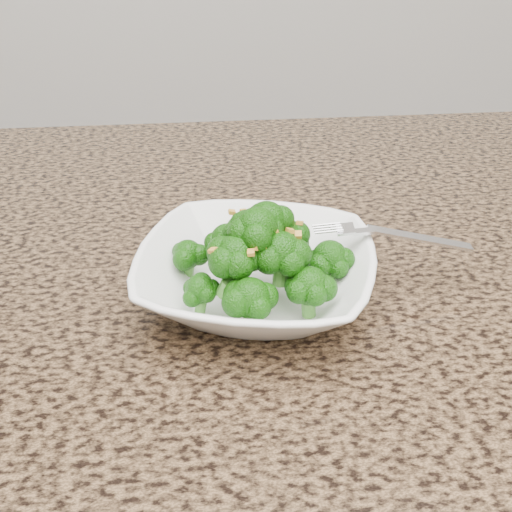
{
  "coord_description": "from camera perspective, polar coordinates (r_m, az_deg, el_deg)",
  "views": [
    {
      "loc": [
        0.0,
        -0.24,
        1.26
      ],
      "look_at": [
        0.06,
        0.28,
        0.95
      ],
      "focal_mm": 45.0,
      "sensor_mm": 36.0,
      "label": 1
    }
  ],
  "objects": [
    {
      "name": "bowl",
      "position": [
        0.62,
        -0.0,
        -1.76
      ],
      "size": [
        0.28,
        0.28,
        0.06
      ],
      "primitive_type": "imported",
      "rotation": [
        0.0,
        0.0,
        -0.26
      ],
      "color": "white",
      "rests_on": "granite_counter"
    },
    {
      "name": "granite_counter",
      "position": [
        0.66,
        -5.19,
        -4.36
      ],
      "size": [
        1.64,
        1.04,
        0.03
      ],
      "primitive_type": "cube",
      "color": "brown",
      "rests_on": "cabinet"
    },
    {
      "name": "fork",
      "position": [
        0.64,
        9.9,
        2.18
      ],
      "size": [
        0.18,
        0.04,
        0.01
      ],
      "primitive_type": null,
      "rotation": [
        0.0,
        0.0,
        -0.09
      ],
      "color": "silver",
      "rests_on": "bowl"
    },
    {
      "name": "garlic_topping",
      "position": [
        0.57,
        -0.0,
        6.35
      ],
      "size": [
        0.12,
        0.12,
        0.01
      ],
      "primitive_type": null,
      "color": "gold",
      "rests_on": "broccoli_pile"
    },
    {
      "name": "broccoli_pile",
      "position": [
        0.59,
        -0.0,
        3.2
      ],
      "size": [
        0.2,
        0.2,
        0.07
      ],
      "primitive_type": null,
      "color": "#17580A",
      "rests_on": "bowl"
    }
  ]
}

